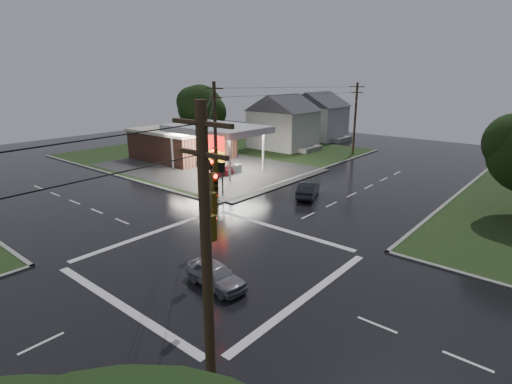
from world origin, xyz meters
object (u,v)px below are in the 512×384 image
Objects in this scene: tree_nw_behind at (201,108)px; car_north at (308,189)px; pylon_sign at (216,155)px; utility_pole_se at (208,286)px; gas_station at (187,142)px; car_pump at (217,172)px; car_crossing at (216,275)px; house_far at (318,115)px; house_near at (284,121)px; utility_pole_nw at (215,140)px; utility_pole_n at (355,118)px.

tree_nw_behind is 34.44m from car_north.
utility_pole_se reaches higher than pylon_sign.
pylon_sign is at bearing -31.22° from gas_station.
car_pump is at bearing -38.56° from tree_nw_behind.
car_crossing is 25.19m from car_pump.
pylon_sign is at bearing -73.02° from house_far.
house_far is 37.69m from car_north.
house_near is 14.33m from tree_nw_behind.
tree_nw_behind reaches higher than house_far.
utility_pole_nw is 28.50m from utility_pole_n.
gas_station is 19.38m from utility_pole_nw.
gas_station reaches higher than car_pump.
utility_pole_se is 51.16m from utility_pole_n.
tree_nw_behind is at bearing 145.48° from car_pump.
utility_pole_se reaches higher than car_north.
tree_nw_behind reaches higher than pylon_sign.
house_near is 1.10× the size of tree_nw_behind.
car_north is (17.94, -20.38, -3.63)m from house_near.
tree_nw_behind is 2.19× the size of car_pump.
utility_pole_nw is at bearing -72.08° from house_far.
utility_pole_n is 25.63m from tree_nw_behind.
utility_pole_se is at bearing -68.20° from utility_pole_n.
utility_pole_nw is 28.90m from house_near.
utility_pole_se is 28.50m from car_north.
car_pump is (-4.98, 4.86, -3.35)m from pylon_sign.
house_far is at bearing 105.25° from car_pump.
tree_nw_behind is (-23.34, 19.49, 2.17)m from pylon_sign.
utility_pole_nw and utility_pole_se have the same top height.
house_near is 12.04m from house_far.
car_north is at bearing -59.68° from house_far.
utility_pole_se is at bearing -61.32° from house_far.
house_far is at bearing 107.92° from utility_pole_nw.
utility_pole_nw reaches higher than gas_station.
house_far is 2.42× the size of car_pump.
utility_pole_se is 11.24m from car_crossing.
car_crossing is at bearing -73.58° from utility_pole_n.
pylon_sign is at bearing 50.91° from car_crossing.
car_north is (7.49, 5.12, -3.24)m from pylon_sign.
car_pump is at bearing 135.72° from pylon_sign.
house_near is at bearing 108.88° from car_pump.
utility_pole_n reaches higher than house_far.
tree_nw_behind reaches higher than car_crossing.
house_near is at bearing 123.79° from utility_pole_se.
gas_station is 45.83m from utility_pole_se.
car_north is at bearing -48.65° from house_near.
utility_pole_se is 1.10× the size of tree_nw_behind.
utility_pole_n is 16.00m from house_far.
house_near is at bearing -85.24° from house_far.
car_crossing is at bearing -41.78° from tree_nw_behind.
house_far is 56.08m from car_crossing.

